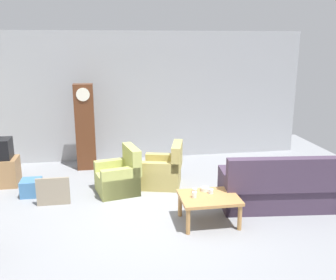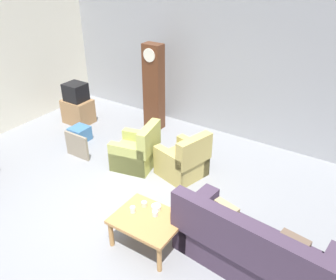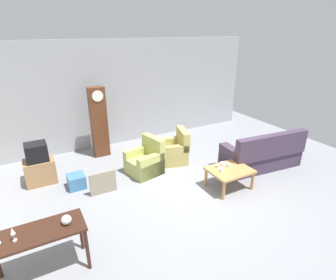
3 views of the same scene
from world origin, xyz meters
name	(u,v)px [view 1 (image 1 of 3)]	position (x,y,z in m)	size (l,w,h in m)	color
ground_plane	(160,218)	(0.00, 0.00, 0.00)	(10.40, 10.40, 0.00)	gray
garage_door_wall	(139,96)	(0.00, 3.60, 1.60)	(8.40, 0.16, 3.20)	#9EA0A5
couch_floral	(280,190)	(2.21, 0.06, 0.35)	(2.18, 1.10, 1.04)	#423347
armchair_olive_near	(119,178)	(-0.64, 1.28, 0.31)	(0.94, 0.91, 0.92)	tan
armchair_olive_far	(164,172)	(0.31, 1.49, 0.31)	(0.96, 0.94, 0.92)	tan
coffee_table_wood	(209,200)	(0.78, -0.30, 0.41)	(0.96, 0.76, 0.48)	#B27F47
grandfather_clock	(85,127)	(-1.34, 2.87, 1.01)	(0.44, 0.30, 2.01)	#562D19
tv_stand_cabinet	(2,172)	(-3.06, 2.05, 0.30)	(0.68, 0.52, 0.59)	#997047
framed_picture_leaning	(53,192)	(-1.87, 0.86, 0.26)	(0.60, 0.05, 0.53)	gray
storage_box_blue	(31,188)	(-2.36, 1.40, 0.16)	(0.38, 0.40, 0.32)	teal
cup_white_porcelain	(194,195)	(0.52, -0.31, 0.52)	(0.08, 0.08, 0.10)	white
cup_blue_rimmed	(211,191)	(0.84, -0.20, 0.52)	(0.08, 0.08, 0.08)	silver
cup_cream_tall	(195,190)	(0.58, -0.11, 0.51)	(0.09, 0.09, 0.07)	beige
bowl_white_stacked	(205,189)	(0.77, -0.07, 0.51)	(0.14, 0.14, 0.06)	white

